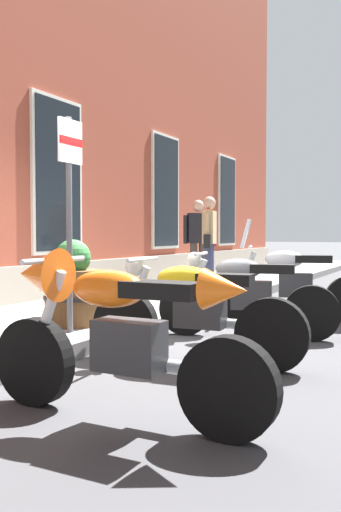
% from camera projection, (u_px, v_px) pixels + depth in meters
% --- Properties ---
extents(ground_plane, '(140.00, 140.00, 0.00)m').
position_uv_depth(ground_plane, '(135.00, 340.00, 5.95)').
color(ground_plane, '#38383A').
extents(sidewalk, '(32.08, 2.58, 0.16)m').
position_uv_depth(sidewalk, '(43.00, 324.00, 6.54)').
color(sidewalk, slate).
rests_on(sidewalk, ground_plane).
extents(motorcycle_orange_sport, '(0.62, 2.02, 1.08)m').
position_uv_depth(motorcycle_orange_sport, '(111.00, 327.00, 3.41)').
color(motorcycle_orange_sport, black).
rests_on(motorcycle_orange_sport, ground_plane).
extents(motorcycle_yellow_naked, '(0.62, 2.03, 0.96)m').
position_uv_depth(motorcycle_yellow_naked, '(193.00, 311.00, 4.85)').
color(motorcycle_yellow_naked, black).
rests_on(motorcycle_yellow_naked, ground_plane).
extents(motorcycle_grey_naked, '(0.70, 2.01, 0.96)m').
position_uv_depth(motorcycle_grey_naked, '(245.00, 295.00, 6.09)').
color(motorcycle_grey_naked, black).
rests_on(motorcycle_grey_naked, ground_plane).
extents(motorcycle_silver_touring, '(0.91, 2.03, 1.37)m').
position_uv_depth(motorcycle_silver_touring, '(301.00, 278.00, 7.28)').
color(motorcycle_silver_touring, black).
rests_on(motorcycle_silver_touring, ground_plane).
extents(pedestrian_tan_coat, '(0.65, 0.30, 1.68)m').
position_uv_depth(pedestrian_tan_coat, '(209.00, 238.00, 9.77)').
color(pedestrian_tan_coat, '#2D3351').
rests_on(pedestrian_tan_coat, sidewalk).
extents(pedestrian_dark_jacket, '(0.47, 0.56, 1.68)m').
position_uv_depth(pedestrian_dark_jacket, '(198.00, 237.00, 10.70)').
color(pedestrian_dark_jacket, '#38332D').
rests_on(pedestrian_dark_jacket, sidewalk).
extents(parking_sign, '(0.36, 0.07, 2.20)m').
position_uv_depth(parking_sign, '(70.00, 193.00, 5.52)').
color(parking_sign, '#4C4C51').
rests_on(parking_sign, sidewalk).
extents(barrel_planter, '(0.66, 0.66, 0.95)m').
position_uv_depth(barrel_planter, '(73.00, 289.00, 6.02)').
color(barrel_planter, brown).
rests_on(barrel_planter, sidewalk).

